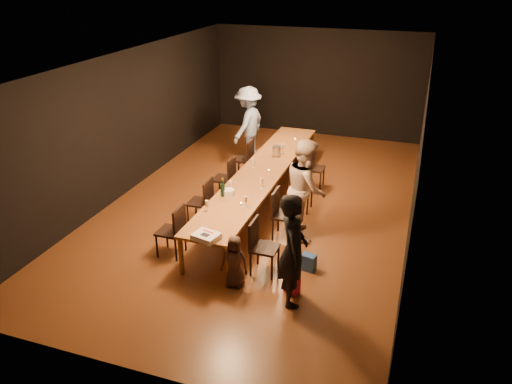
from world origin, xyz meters
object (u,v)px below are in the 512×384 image
(chair_left_0, at_px, (170,231))
(woman_tan, at_px, (306,188))
(child, at_px, (234,261))
(chair_left_2, at_px, (224,178))
(ice_bucket, at_px, (277,151))
(chair_right_1, at_px, (285,215))
(chair_right_3, at_px, (315,168))
(chair_left_3, at_px, (243,159))
(birthday_cake, at_px, (206,236))
(chair_left_1, at_px, (200,202))
(woman_birthday, at_px, (293,250))
(champagne_bottle, at_px, (223,187))
(plate_stack, at_px, (229,192))
(chair_right_0, at_px, (265,247))
(table, at_px, (262,173))
(man_blue, at_px, (248,124))
(chair_right_2, at_px, (301,189))

(chair_left_0, relative_size, woman_tan, 0.50)
(child, bearing_deg, chair_left_2, 109.28)
(chair_left_2, distance_m, ice_bucket, 1.36)
(chair_right_1, distance_m, chair_right_3, 2.40)
(woman_tan, height_order, ice_bucket, woman_tan)
(ice_bucket, bearing_deg, chair_left_3, 164.13)
(child, relative_size, birthday_cake, 1.95)
(chair_left_1, bearing_deg, chair_right_1, -90.00)
(woman_birthday, height_order, woman_tan, woman_tan)
(chair_right_1, bearing_deg, chair_left_3, -144.69)
(chair_right_1, distance_m, champagne_bottle, 1.24)
(champagne_bottle, height_order, ice_bucket, champagne_bottle)
(plate_stack, bearing_deg, chair_left_2, 116.31)
(chair_left_2, bearing_deg, chair_right_3, -54.78)
(chair_right_0, height_order, chair_left_0, same)
(table, xyz_separation_m, woman_birthday, (1.46, -2.99, 0.18))
(chair_left_0, relative_size, child, 1.07)
(man_blue, xyz_separation_m, plate_stack, (0.95, -3.72, -0.13))
(chair_left_3, xyz_separation_m, woman_tan, (2.00, -2.13, 0.46))
(chair_left_2, bearing_deg, chair_left_3, 0.00)
(chair_right_0, xyz_separation_m, child, (-0.33, -0.50, -0.03))
(chair_left_2, height_order, child, chair_left_2)
(chair_left_1, bearing_deg, child, -141.14)
(chair_left_0, height_order, child, chair_left_0)
(chair_right_2, xyz_separation_m, chair_right_3, (0.00, 1.20, 0.00))
(chair_left_0, height_order, chair_left_2, same)
(table, relative_size, chair_left_3, 6.45)
(table, distance_m, chair_left_3, 1.49)
(woman_tan, relative_size, child, 2.12)
(ice_bucket, bearing_deg, woman_birthday, -70.10)
(table, relative_size, champagne_bottle, 16.74)
(chair_right_0, relative_size, man_blue, 0.50)
(chair_right_1, relative_size, woman_birthday, 0.53)
(chair_left_1, relative_size, birthday_cake, 2.08)
(chair_left_1, height_order, child, chair_left_1)
(chair_left_0, relative_size, chair_left_1, 1.00)
(chair_right_2, relative_size, chair_left_3, 1.00)
(woman_tan, bearing_deg, ice_bucket, 11.88)
(chair_right_3, xyz_separation_m, child, (-0.33, -4.10, -0.03))
(chair_left_1, bearing_deg, woman_tan, -82.20)
(plate_stack, bearing_deg, man_blue, 104.37)
(woman_tan, xyz_separation_m, man_blue, (-2.30, 3.33, 0.01))
(birthday_cake, relative_size, ice_bucket, 2.13)
(child, distance_m, birthday_cake, 0.59)
(champagne_bottle, distance_m, ice_bucket, 2.35)
(chair_right_2, distance_m, birthday_cake, 3.02)
(chair_left_0, bearing_deg, child, -110.08)
(chair_left_1, relative_size, chair_left_2, 1.00)
(woman_birthday, relative_size, plate_stack, 8.41)
(chair_right_3, xyz_separation_m, man_blue, (-2.00, 1.20, 0.47))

